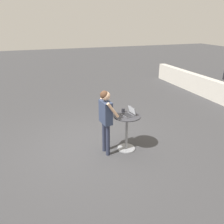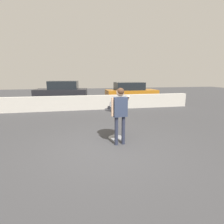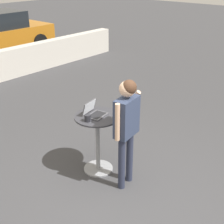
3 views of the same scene
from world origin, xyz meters
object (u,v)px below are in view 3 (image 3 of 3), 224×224
(laptop, at_px, (94,112))
(standing_person, at_px, (127,120))
(cafe_table, at_px, (98,136))
(coffee_mug, at_px, (87,118))

(laptop, xyz_separation_m, standing_person, (0.01, -0.65, 0.07))
(cafe_table, height_order, laptop, laptop)
(laptop, relative_size, standing_person, 0.21)
(coffee_mug, distance_m, standing_person, 0.63)
(laptop, relative_size, coffee_mug, 2.78)
(cafe_table, bearing_deg, laptop, 99.26)
(coffee_mug, bearing_deg, cafe_table, 3.87)
(coffee_mug, relative_size, standing_person, 0.07)
(coffee_mug, bearing_deg, standing_person, -68.27)
(coffee_mug, xyz_separation_m, standing_person, (0.23, -0.58, 0.06))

